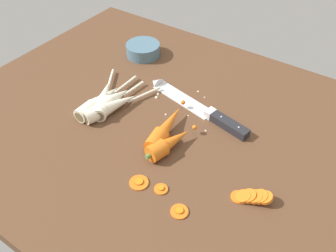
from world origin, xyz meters
The scene contains 14 objects.
ground_plane centered at (0.00, 0.00, -2.00)cm, with size 120.00×90.00×4.00cm, color brown.
chefs_knife centered at (0.53, 9.89, 0.65)cm, with size 34.68×10.21×4.18cm.
whole_carrot centered at (0.29, -3.74, 2.10)cm, with size 6.70×20.47×4.20cm.
whole_carrot_second centered at (3.94, -7.56, 2.10)cm, with size 7.13×15.69×4.20cm.
parsnip_front centered at (-18.01, -1.68, 1.98)cm, with size 4.80×17.45×4.00cm.
parsnip_mid_left centered at (-16.58, -4.69, 1.98)cm, with size 9.92×23.27×4.00cm.
parsnip_mid_right centered at (-20.63, -4.95, 1.98)cm, with size 4.03×23.65×4.00cm.
parsnip_back centered at (-20.44, -3.29, 1.98)cm, with size 13.85×20.63×4.00cm.
carrot_slice_stack centered at (26.58, -9.72, 0.96)cm, with size 8.43×5.32×3.24cm.
carrot_slice_stray_near centered at (9.32, -18.40, 0.36)cm, with size 3.05×3.05×0.70cm.
carrot_slice_stray_mid centered at (15.73, -20.93, 0.36)cm, with size 3.75×3.75×0.70cm.
carrot_slice_stray_far centered at (4.27, -19.70, 0.36)cm, with size 4.31×4.31×0.70cm.
prep_bowl centered at (-27.10, 23.30, 2.15)cm, with size 11.00×11.00×4.00cm.
mince_crumbs centered at (-4.72, 9.49, 0.35)cm, with size 21.82×14.24×0.89cm.
Camera 1 is at (37.57, -57.14, 63.24)cm, focal length 38.41 mm.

